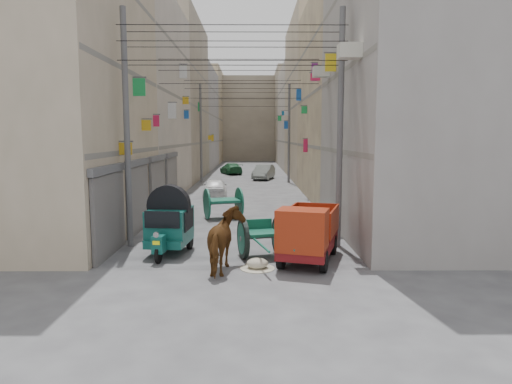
{
  "coord_description": "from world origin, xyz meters",
  "views": [
    {
      "loc": [
        0.65,
        -9.51,
        3.77
      ],
      "look_at": [
        0.76,
        6.5,
        1.82
      ],
      "focal_mm": 32.0,
      "sensor_mm": 36.0,
      "label": 1
    }
  ],
  "objects_px": {
    "tonga_cart": "(261,237)",
    "second_cart": "(223,202)",
    "distant_car_green": "(231,169)",
    "distant_car_grey": "(264,172)",
    "mini_truck": "(307,236)",
    "horse": "(226,240)",
    "auto_rickshaw": "(169,223)",
    "feed_sack": "(257,263)",
    "distant_car_white": "(215,188)"
  },
  "relations": [
    {
      "from": "second_cart",
      "to": "horse",
      "type": "xyz_separation_m",
      "value": [
        0.63,
        -8.33,
        0.12
      ]
    },
    {
      "from": "auto_rickshaw",
      "to": "distant_car_green",
      "type": "xyz_separation_m",
      "value": [
        0.5,
        31.48,
        -0.44
      ]
    },
    {
      "from": "distant_car_green",
      "to": "distant_car_grey",
      "type": "bearing_deg",
      "value": 100.94
    },
    {
      "from": "second_cart",
      "to": "horse",
      "type": "distance_m",
      "value": 8.36
    },
    {
      "from": "auto_rickshaw",
      "to": "second_cart",
      "type": "height_order",
      "value": "auto_rickshaw"
    },
    {
      "from": "distant_car_green",
      "to": "second_cart",
      "type": "bearing_deg",
      "value": 73.91
    },
    {
      "from": "horse",
      "to": "distant_car_grey",
      "type": "xyz_separation_m",
      "value": [
        1.7,
        27.78,
        -0.23
      ]
    },
    {
      "from": "second_cart",
      "to": "mini_truck",
      "type": "bearing_deg",
      "value": -86.19
    },
    {
      "from": "feed_sack",
      "to": "distant_car_green",
      "type": "bearing_deg",
      "value": 94.01
    },
    {
      "from": "tonga_cart",
      "to": "distant_car_grey",
      "type": "bearing_deg",
      "value": 74.23
    },
    {
      "from": "second_cart",
      "to": "feed_sack",
      "type": "height_order",
      "value": "second_cart"
    },
    {
      "from": "feed_sack",
      "to": "distant_car_white",
      "type": "height_order",
      "value": "distant_car_white"
    },
    {
      "from": "tonga_cart",
      "to": "distant_car_white",
      "type": "height_order",
      "value": "tonga_cart"
    },
    {
      "from": "mini_truck",
      "to": "horse",
      "type": "bearing_deg",
      "value": -147.4
    },
    {
      "from": "tonga_cart",
      "to": "distant_car_grey",
      "type": "relative_size",
      "value": 0.74
    },
    {
      "from": "tonga_cart",
      "to": "horse",
      "type": "bearing_deg",
      "value": -138.25
    },
    {
      "from": "distant_car_white",
      "to": "distant_car_green",
      "type": "xyz_separation_m",
      "value": [
        0.13,
        18.06,
        -0.05
      ]
    },
    {
      "from": "mini_truck",
      "to": "feed_sack",
      "type": "relative_size",
      "value": 5.5
    },
    {
      "from": "auto_rickshaw",
      "to": "distant_car_grey",
      "type": "bearing_deg",
      "value": 87.35
    },
    {
      "from": "tonga_cart",
      "to": "second_cart",
      "type": "relative_size",
      "value": 1.5
    },
    {
      "from": "mini_truck",
      "to": "auto_rickshaw",
      "type": "bearing_deg",
      "value": 179.38
    },
    {
      "from": "mini_truck",
      "to": "distant_car_green",
      "type": "distance_m",
      "value": 33.07
    },
    {
      "from": "auto_rickshaw",
      "to": "distant_car_grey",
      "type": "distance_m",
      "value": 26.02
    },
    {
      "from": "auto_rickshaw",
      "to": "distant_car_grey",
      "type": "relative_size",
      "value": 0.63
    },
    {
      "from": "auto_rickshaw",
      "to": "horse",
      "type": "relative_size",
      "value": 1.19
    },
    {
      "from": "distant_car_white",
      "to": "distant_car_grey",
      "type": "bearing_deg",
      "value": -108.2
    },
    {
      "from": "mini_truck",
      "to": "distant_car_white",
      "type": "distance_m",
      "value": 15.31
    },
    {
      "from": "mini_truck",
      "to": "second_cart",
      "type": "relative_size",
      "value": 1.75
    },
    {
      "from": "feed_sack",
      "to": "distant_car_green",
      "type": "xyz_separation_m",
      "value": [
        -2.34,
        33.28,
        0.4
      ]
    },
    {
      "from": "second_cart",
      "to": "feed_sack",
      "type": "bearing_deg",
      "value": -96.8
    },
    {
      "from": "tonga_cart",
      "to": "feed_sack",
      "type": "xyz_separation_m",
      "value": [
        -0.13,
        -1.27,
        -0.49
      ]
    },
    {
      "from": "feed_sack",
      "to": "second_cart",
      "type": "bearing_deg",
      "value": 100.5
    },
    {
      "from": "second_cart",
      "to": "distant_car_white",
      "type": "relative_size",
      "value": 0.54
    },
    {
      "from": "mini_truck",
      "to": "horse",
      "type": "height_order",
      "value": "mini_truck"
    },
    {
      "from": "tonga_cart",
      "to": "distant_car_green",
      "type": "relative_size",
      "value": 0.76
    },
    {
      "from": "feed_sack",
      "to": "distant_car_grey",
      "type": "xyz_separation_m",
      "value": [
        0.83,
        27.56,
        0.49
      ]
    },
    {
      "from": "tonga_cart",
      "to": "mini_truck",
      "type": "xyz_separation_m",
      "value": [
        1.33,
        -0.84,
        0.2
      ]
    },
    {
      "from": "distant_car_green",
      "to": "mini_truck",
      "type": "bearing_deg",
      "value": 78.61
    },
    {
      "from": "mini_truck",
      "to": "second_cart",
      "type": "bearing_deg",
      "value": 128.13
    },
    {
      "from": "auto_rickshaw",
      "to": "distant_car_green",
      "type": "bearing_deg",
      "value": 94.53
    },
    {
      "from": "distant_car_grey",
      "to": "horse",
      "type": "bearing_deg",
      "value": -80.47
    },
    {
      "from": "second_cart",
      "to": "horse",
      "type": "relative_size",
      "value": 0.94
    },
    {
      "from": "second_cart",
      "to": "distant_car_grey",
      "type": "bearing_deg",
      "value": 65.86
    },
    {
      "from": "auto_rickshaw",
      "to": "horse",
      "type": "bearing_deg",
      "value": -40.34
    },
    {
      "from": "second_cart",
      "to": "distant_car_grey",
      "type": "height_order",
      "value": "second_cart"
    },
    {
      "from": "second_cart",
      "to": "distant_car_green",
      "type": "height_order",
      "value": "second_cart"
    },
    {
      "from": "auto_rickshaw",
      "to": "tonga_cart",
      "type": "height_order",
      "value": "auto_rickshaw"
    },
    {
      "from": "mini_truck",
      "to": "second_cart",
      "type": "distance_m",
      "value": 8.23
    },
    {
      "from": "second_cart",
      "to": "distant_car_grey",
      "type": "distance_m",
      "value": 19.58
    },
    {
      "from": "mini_truck",
      "to": "distant_car_green",
      "type": "relative_size",
      "value": 0.88
    }
  ]
}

